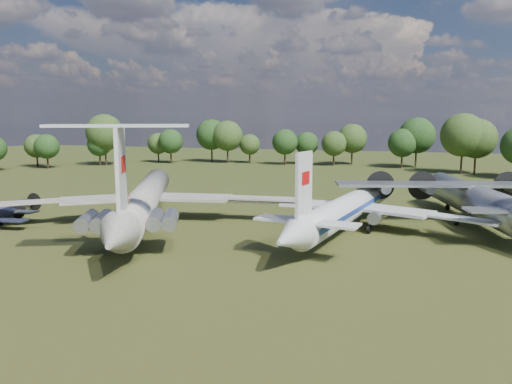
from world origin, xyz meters
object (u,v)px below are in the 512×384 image
(an12_transport, at_px, (474,204))
(person_on_il62, at_px, (127,196))
(il62_airliner, at_px, (145,205))
(tu104_jet, at_px, (350,212))

(an12_transport, bearing_deg, person_on_il62, -158.29)
(person_on_il62, bearing_deg, an12_transport, -143.30)
(il62_airliner, xyz_separation_m, person_on_il62, (5.72, -13.92, 3.60))
(tu104_jet, height_order, person_on_il62, person_on_il62)
(il62_airliner, relative_size, tu104_jet, 1.17)
(tu104_jet, relative_size, an12_transport, 1.14)
(il62_airliner, relative_size, an12_transport, 1.34)
(il62_airliner, distance_m, person_on_il62, 15.47)
(tu104_jet, xyz_separation_m, person_on_il62, (-21.06, -18.41, 3.95))
(tu104_jet, relative_size, person_on_il62, 25.65)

